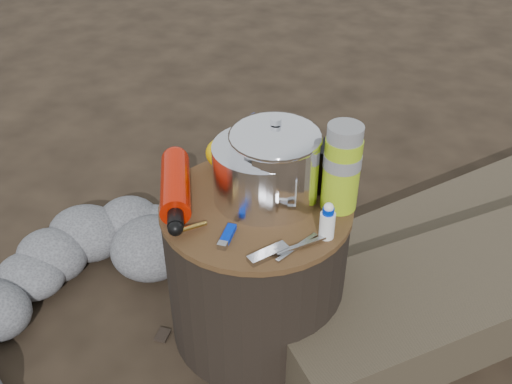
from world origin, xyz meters
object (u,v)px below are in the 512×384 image
(camping_pot, at_px, (275,163))
(thermos, at_px, (342,168))
(fuel_bottle, at_px, (175,185))
(stump, at_px, (256,269))
(travel_mug, at_px, (316,166))

(camping_pot, relative_size, thermos, 0.98)
(thermos, bearing_deg, fuel_bottle, -165.63)
(stump, relative_size, fuel_bottle, 1.56)
(camping_pot, distance_m, travel_mug, 0.13)
(travel_mug, bearing_deg, stump, -133.65)
(camping_pot, bearing_deg, travel_mug, 46.56)
(stump, relative_size, camping_pot, 2.20)
(stump, xyz_separation_m, fuel_bottle, (-0.20, -0.04, 0.26))
(camping_pot, bearing_deg, thermos, 9.38)
(thermos, bearing_deg, travel_mug, 140.14)
(stump, distance_m, travel_mug, 0.33)
(fuel_bottle, bearing_deg, travel_mug, 1.31)
(stump, xyz_separation_m, travel_mug, (0.12, 0.12, 0.28))
(camping_pot, distance_m, thermos, 0.16)
(camping_pot, relative_size, fuel_bottle, 0.71)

